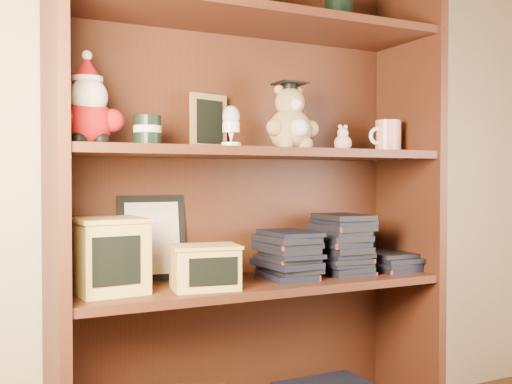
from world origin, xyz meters
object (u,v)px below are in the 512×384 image
Objects in this scene: bookcase at (248,205)px; teacher_mug at (388,136)px; grad_teddy_bear at (291,123)px; treats_box at (109,255)px.

bookcase is 0.55m from teacher_mug.
grad_teddy_bear is 1.06× the size of treats_box.
treats_box is at bearing -179.95° from teacher_mug.
bookcase reaches higher than grad_teddy_bear.
teacher_mug is (0.50, -0.05, 0.23)m from bookcase.
bookcase is 13.11× the size of teacher_mug.
grad_teddy_bear reaches higher than treats_box.
treats_box is at bearing 179.42° from grad_teddy_bear.
grad_teddy_bear is 0.68m from treats_box.
teacher_mug is at bearing -5.78° from bookcase.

